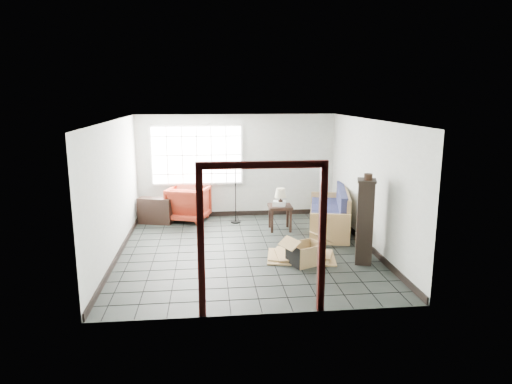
{
  "coord_description": "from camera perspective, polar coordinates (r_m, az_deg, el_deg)",
  "views": [
    {
      "loc": [
        -0.73,
        -8.71,
        3.06
      ],
      "look_at": [
        0.23,
        0.3,
        1.14
      ],
      "focal_mm": 32.0,
      "sensor_mm": 36.0,
      "label": 1
    }
  ],
  "objects": [
    {
      "name": "side_table",
      "position": [
        10.52,
        3.02,
        -2.23
      ],
      "size": [
        0.53,
        0.53,
        0.58
      ],
      "rotation": [
        0.0,
        0.0,
        -0.01
      ],
      "color": "black",
      "rests_on": "ground"
    },
    {
      "name": "cardboard_pile",
      "position": [
        8.89,
        5.81,
        -7.89
      ],
      "size": [
        1.41,
        1.17,
        0.19
      ],
      "rotation": [
        0.0,
        0.0,
        -0.22
      ],
      "color": "#A78951",
      "rests_on": "ground"
    },
    {
      "name": "futon_sofa",
      "position": [
        10.65,
        9.44,
        -2.89
      ],
      "size": [
        1.33,
        2.35,
        0.98
      ],
      "rotation": [
        0.0,
        0.0,
        -0.24
      ],
      "color": "#9F7F48",
      "rests_on": "ground"
    },
    {
      "name": "open_box",
      "position": [
        8.56,
        6.18,
        -7.65
      ],
      "size": [
        1.04,
        0.8,
        0.53
      ],
      "rotation": [
        0.0,
        0.0,
        0.43
      ],
      "color": "#A78951",
      "rests_on": "ground"
    },
    {
      "name": "console_shelf",
      "position": [
        11.34,
        -12.47,
        -2.3
      ],
      "size": [
        0.87,
        0.52,
        0.63
      ],
      "rotation": [
        0.0,
        0.0,
        -0.27
      ],
      "color": "black",
      "rests_on": "ground"
    },
    {
      "name": "ground",
      "position": [
        9.26,
        -1.24,
        -7.3
      ],
      "size": [
        5.5,
        5.5,
        0.0
      ],
      "primitive_type": "plane",
      "color": "black",
      "rests_on": "ground"
    },
    {
      "name": "armchair",
      "position": [
        11.42,
        -8.44,
        -1.24
      ],
      "size": [
        1.14,
        1.1,
        0.94
      ],
      "primitive_type": "imported",
      "rotation": [
        0.0,
        0.0,
        2.82
      ],
      "color": "maroon",
      "rests_on": "ground"
    },
    {
      "name": "pot",
      "position": [
        8.4,
        13.85,
        1.85
      ],
      "size": [
        0.16,
        0.16,
        0.11
      ],
      "rotation": [
        0.0,
        0.0,
        0.07
      ],
      "color": "black",
      "rests_on": "tall_shelf"
    },
    {
      "name": "doorway_trim",
      "position": [
        6.29,
        0.8,
        -3.53
      ],
      "size": [
        1.8,
        0.08,
        2.2
      ],
      "color": "#3C100D",
      "rests_on": "ground"
    },
    {
      "name": "tall_shelf",
      "position": [
        8.63,
        13.45,
        -3.53
      ],
      "size": [
        0.44,
        0.51,
        1.58
      ],
      "rotation": [
        0.0,
        0.0,
        -0.31
      ],
      "color": "black",
      "rests_on": "ground"
    },
    {
      "name": "projector",
      "position": [
        10.46,
        2.92,
        -1.45
      ],
      "size": [
        0.34,
        0.29,
        0.1
      ],
      "rotation": [
        0.0,
        0.0,
        -0.26
      ],
      "color": "silver",
      "rests_on": "side_table"
    },
    {
      "name": "window_panel",
      "position": [
        11.51,
        -7.4,
        4.61
      ],
      "size": [
        2.32,
        0.08,
        1.52
      ],
      "color": "silver",
      "rests_on": "ground"
    },
    {
      "name": "table_lamp",
      "position": [
        10.37,
        3.1,
        -0.23
      ],
      "size": [
        0.32,
        0.32,
        0.41
      ],
      "rotation": [
        0.0,
        0.0,
        0.19
      ],
      "color": "black",
      "rests_on": "side_table"
    },
    {
      "name": "floor_lamp",
      "position": [
        11.0,
        -2.01,
        0.28
      ],
      "size": [
        0.41,
        0.28,
        1.55
      ],
      "rotation": [
        0.0,
        0.0,
        -0.02
      ],
      "color": "black",
      "rests_on": "ground"
    },
    {
      "name": "room_shell",
      "position": [
        8.88,
        -1.3,
        3.04
      ],
      "size": [
        5.02,
        5.52,
        2.61
      ],
      "color": "#B1B6AF",
      "rests_on": "ground"
    }
  ]
}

